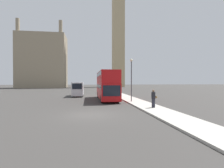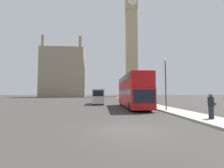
% 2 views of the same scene
% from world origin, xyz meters
% --- Properties ---
extents(ground_plane, '(300.00, 300.00, 0.00)m').
position_xyz_m(ground_plane, '(0.00, 0.00, 0.00)').
color(ground_plane, '#383533').
extents(clock_tower, '(6.53, 6.70, 71.26)m').
position_xyz_m(clock_tower, '(16.10, 77.43, 36.53)').
color(clock_tower, tan).
rests_on(clock_tower, ground_plane).
extents(building_block_distant, '(20.37, 12.82, 29.00)m').
position_xyz_m(building_block_distant, '(-20.24, 67.84, 11.94)').
color(building_block_distant, gray).
rests_on(building_block_distant, ground_plane).
extents(red_double_decker_bus, '(2.53, 11.16, 4.31)m').
position_xyz_m(red_double_decker_bus, '(2.77, 11.96, 2.39)').
color(red_double_decker_bus, '#B71114').
rests_on(red_double_decker_bus, ground_plane).
extents(white_van, '(2.02, 5.90, 2.66)m').
position_xyz_m(white_van, '(-2.01, 18.96, 1.42)').
color(white_van, silver).
rests_on(white_van, ground_plane).
extents(pedestrian, '(0.56, 0.40, 1.81)m').
position_xyz_m(pedestrian, '(6.49, 2.17, 1.06)').
color(pedestrian, '#23232D').
rests_on(pedestrian, sidewalk_strip).
extents(street_lamp, '(0.36, 0.36, 5.68)m').
position_xyz_m(street_lamp, '(5.61, 7.80, 3.89)').
color(street_lamp, '#38383D').
rests_on(street_lamp, sidewalk_strip).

